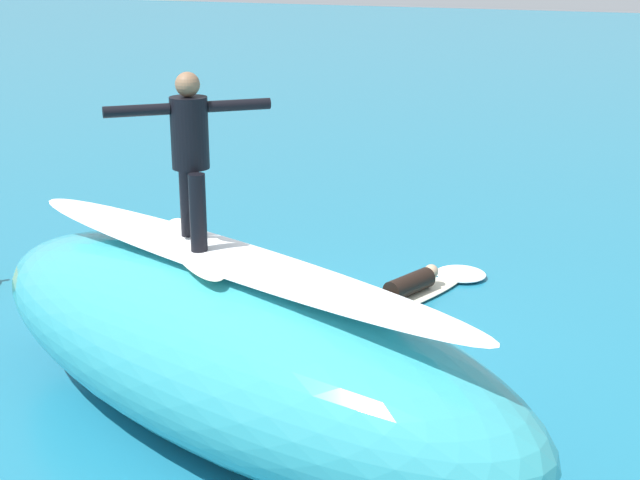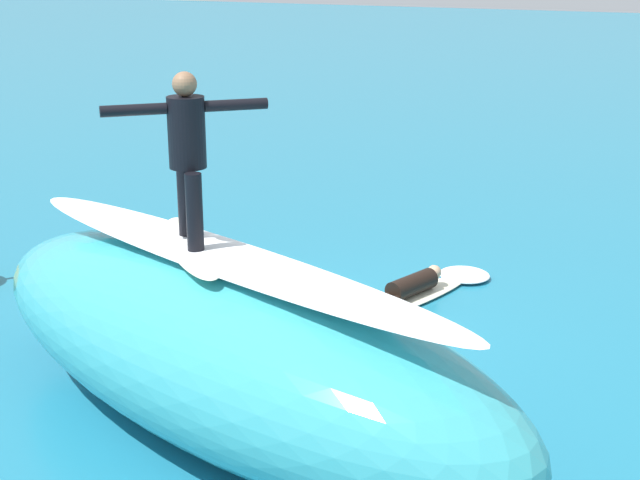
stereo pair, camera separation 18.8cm
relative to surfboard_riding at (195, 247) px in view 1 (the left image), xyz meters
The scene contains 9 objects.
ground_plane 2.79m from the surfboard_riding, 89.75° to the right, with size 120.00×120.00×0.00m, color teal.
wave_crest 1.02m from the surfboard_riding, 159.95° to the left, with size 6.95×2.29×1.77m, color teal.
wave_foam_lip 0.44m from the surfboard_riding, 159.95° to the left, with size 5.91×0.80×0.08m, color white.
surfboard_riding is the anchor object (origin of this frame).
surfer_riding 0.98m from the surfboard_riding, 90.22° to the left, with size 1.22×1.09×1.62m.
surfboard_paddling 4.39m from the surfboard_riding, 103.69° to the right, with size 2.48×0.50×0.08m, color #EAE5C6.
surfer_paddling 4.21m from the surfboard_riding, 103.49° to the right, with size 0.77×1.60×0.30m.
foam_patch_near 5.49m from the surfboard_riding, 105.24° to the right, with size 0.74×0.71×0.11m, color white.
foam_patch_mid 2.69m from the surfboard_riding, 93.94° to the right, with size 0.96×0.95×0.13m, color white.
Camera 1 is at (-4.38, 9.35, 4.56)m, focal length 51.83 mm.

